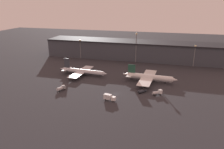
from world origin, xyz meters
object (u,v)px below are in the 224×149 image
Objects in this scene: service_vehicle_0 at (157,92)px; service_vehicle_1 at (109,97)px; service_vehicle_2 at (61,88)px; service_vehicle_3 at (142,91)px; airplane_1 at (149,77)px; airplane_0 at (83,71)px.

service_vehicle_0 is 32.01m from service_vehicle_1.
service_vehicle_3 is (53.33, 10.91, -0.62)m from service_vehicle_2.
service_vehicle_0 is 64.02m from service_vehicle_2.
service_vehicle_2 is at bearing -146.02° from airplane_1.
service_vehicle_3 is (51.69, -22.87, -1.99)m from airplane_0.
service_vehicle_1 is 36.06m from service_vehicle_2.
service_vehicle_1 is at bearing -46.14° from airplane_0.
airplane_0 is 1.01× the size of airplane_1.
service_vehicle_3 is (17.82, 17.15, -0.94)m from service_vehicle_1.
service_vehicle_1 is (-19.84, -38.67, -1.47)m from airplane_1.
airplane_0 is at bearing 106.43° from service_vehicle_3.
service_vehicle_3 is at bearing -91.74° from airplane_1.
service_vehicle_0 is (7.93, -22.75, -1.84)m from airplane_1.
service_vehicle_1 is at bearing -113.54° from airplane_1.
service_vehicle_1 reaches higher than service_vehicle_2.
service_vehicle_1 reaches higher than service_vehicle_0.
service_vehicle_1 is (-27.77, -15.92, 0.37)m from service_vehicle_0.
airplane_0 reaches higher than airplane_1.
airplane_1 reaches higher than service_vehicle_1.
airplane_1 is at bearing -38.52° from service_vehicle_2.
service_vehicle_2 is (-63.28, -9.67, 0.05)m from service_vehicle_0.
service_vehicle_0 reaches higher than service_vehicle_2.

